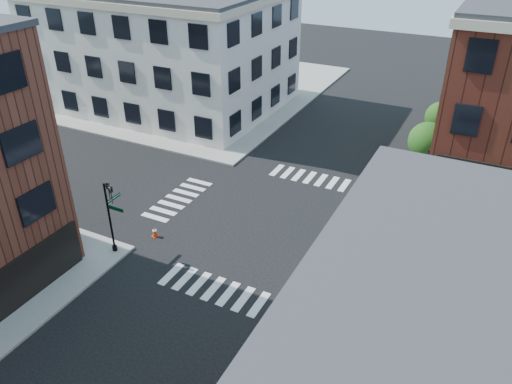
{
  "coord_description": "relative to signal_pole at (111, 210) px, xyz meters",
  "views": [
    {
      "loc": [
        11.19,
        -24.2,
        17.59
      ],
      "look_at": [
        -0.66,
        -0.64,
        2.5
      ],
      "focal_mm": 35.0,
      "sensor_mm": 36.0,
      "label": 1
    }
  ],
  "objects": [
    {
      "name": "signal_pole",
      "position": [
        0.0,
        0.0,
        0.0
      ],
      "size": [
        1.29,
        1.24,
        4.6
      ],
      "color": "black",
      "rests_on": "ground"
    },
    {
      "name": "tree_near",
      "position": [
        14.28,
        16.65,
        0.3
      ],
      "size": [
        2.69,
        2.69,
        4.49
      ],
      "color": "black",
      "rests_on": "ground"
    },
    {
      "name": "traffic_cone",
      "position": [
        1.02,
        2.24,
        -2.55
      ],
      "size": [
        0.46,
        0.46,
        0.65
      ],
      "rotation": [
        0.0,
        0.0,
        -0.4
      ],
      "color": "red",
      "rests_on": "ground"
    },
    {
      "name": "tree_far",
      "position": [
        14.28,
        22.65,
        0.02
      ],
      "size": [
        2.43,
        2.43,
        4.07
      ],
      "color": "black",
      "rests_on": "ground"
    },
    {
      "name": "box_truck",
      "position": [
        15.68,
        1.69,
        -1.16
      ],
      "size": [
        7.3,
        2.46,
        3.26
      ],
      "rotation": [
        0.0,
        0.0,
        0.04
      ],
      "color": "white",
      "rests_on": "ground"
    },
    {
      "name": "building_nw",
      "position": [
        -12.28,
        22.68,
        2.64
      ],
      "size": [
        22.0,
        16.0,
        11.0
      ],
      "primitive_type": "cube",
      "color": "silver",
      "rests_on": "ground"
    },
    {
      "name": "ground",
      "position": [
        6.72,
        6.68,
        -2.86
      ],
      "size": [
        120.0,
        120.0,
        0.0
      ],
      "primitive_type": "plane",
      "color": "black",
      "rests_on": "ground"
    },
    {
      "name": "sidewalk_nw",
      "position": [
        -14.28,
        27.68,
        -2.78
      ],
      "size": [
        30.0,
        30.0,
        0.15
      ],
      "primitive_type": "cube",
      "color": "gray",
      "rests_on": "ground"
    }
  ]
}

